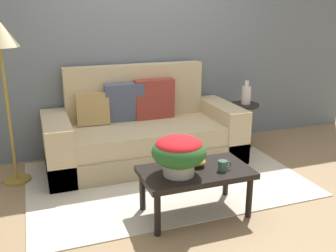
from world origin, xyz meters
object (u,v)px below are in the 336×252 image
(potted_plant, at_px, (179,152))
(snack_bowl, at_px, (197,162))
(coffee_table, at_px, (195,176))
(table_vase, at_px, (246,95))
(floor_lamp, at_px, (0,45))
(side_table, at_px, (244,118))
(couch, at_px, (143,134))
(coffee_mug, at_px, (223,165))

(potted_plant, xyz_separation_m, snack_bowl, (0.21, 0.11, -0.16))
(coffee_table, bearing_deg, table_vase, 46.00)
(floor_lamp, bearing_deg, snack_bowl, -37.27)
(side_table, relative_size, floor_lamp, 0.35)
(table_vase, bearing_deg, couch, 179.47)
(potted_plant, bearing_deg, coffee_mug, -7.71)
(couch, bearing_deg, table_vase, -0.53)
(couch, relative_size, floor_lamp, 1.34)
(potted_plant, height_order, coffee_mug, potted_plant)
(potted_plant, distance_m, snack_bowl, 0.29)
(snack_bowl, bearing_deg, coffee_mug, -43.44)
(side_table, distance_m, potted_plant, 1.97)
(side_table, height_order, table_vase, table_vase)
(side_table, height_order, snack_bowl, side_table)
(floor_lamp, bearing_deg, coffee_table, -39.69)
(floor_lamp, relative_size, snack_bowl, 11.04)
(coffee_mug, bearing_deg, floor_lamp, 142.07)
(table_vase, bearing_deg, potted_plant, -136.77)
(coffee_table, relative_size, floor_lamp, 0.57)
(couch, distance_m, coffee_table, 1.32)
(coffee_table, xyz_separation_m, snack_bowl, (0.04, 0.07, 0.09))
(side_table, xyz_separation_m, coffee_mug, (-1.04, -1.40, 0.06))
(couch, height_order, snack_bowl, couch)
(coffee_table, xyz_separation_m, potted_plant, (-0.17, -0.04, 0.25))
(couch, height_order, table_vase, couch)
(coffee_table, relative_size, snack_bowl, 6.31)
(side_table, bearing_deg, coffee_mug, -126.43)
(couch, height_order, coffee_table, couch)
(couch, bearing_deg, snack_bowl, -84.29)
(coffee_mug, relative_size, snack_bowl, 0.82)
(potted_plant, bearing_deg, table_vase, 43.23)
(couch, xyz_separation_m, potted_plant, (-0.09, -1.36, 0.29))
(couch, distance_m, table_vase, 1.39)
(couch, bearing_deg, side_table, -0.31)
(floor_lamp, distance_m, potted_plant, 1.99)
(couch, xyz_separation_m, coffee_mug, (0.29, -1.41, 0.13))
(coffee_mug, bearing_deg, snack_bowl, 136.56)
(side_table, xyz_separation_m, potted_plant, (-1.42, -1.35, 0.22))
(side_table, bearing_deg, potted_plant, -136.36)
(coffee_table, relative_size, potted_plant, 2.10)
(coffee_table, distance_m, table_vase, 1.85)
(coffee_table, height_order, snack_bowl, snack_bowl)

